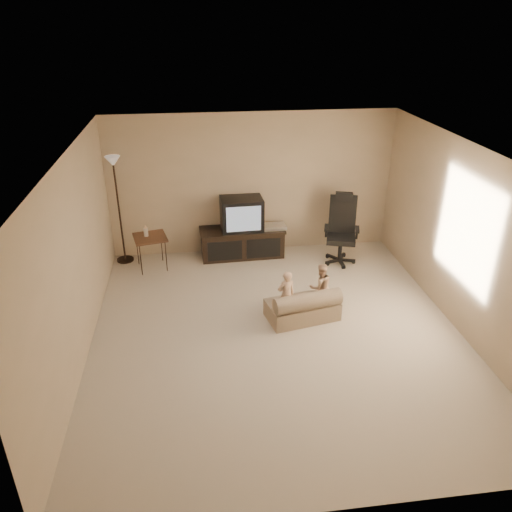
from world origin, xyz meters
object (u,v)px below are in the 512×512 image
(floor_lamp, at_px, (116,186))
(toddler_left, at_px, (286,295))
(toddler_right, at_px, (320,287))
(child_sofa, at_px, (304,307))
(tv_stand, at_px, (242,232))
(office_chair, at_px, (341,238))
(side_table, at_px, (150,238))

(floor_lamp, bearing_deg, toddler_left, -41.12)
(toddler_right, bearing_deg, child_sofa, 30.94)
(tv_stand, xyz_separation_m, child_sofa, (0.64, -2.19, -0.25))
(office_chair, bearing_deg, child_sofa, -103.98)
(side_table, distance_m, toddler_left, 2.72)
(tv_stand, bearing_deg, side_table, -172.11)
(floor_lamp, bearing_deg, office_chair, -7.44)
(child_sofa, bearing_deg, floor_lamp, 128.70)
(floor_lamp, xyz_separation_m, toddler_right, (3.03, -2.00, -1.01))
(floor_lamp, relative_size, child_sofa, 1.74)
(tv_stand, bearing_deg, toddler_left, -81.37)
(toddler_left, bearing_deg, tv_stand, -94.87)
(office_chair, distance_m, side_table, 3.28)
(tv_stand, bearing_deg, floor_lamp, 176.37)
(tv_stand, relative_size, floor_lamp, 0.82)
(floor_lamp, bearing_deg, tv_stand, -1.59)
(tv_stand, distance_m, child_sofa, 2.30)
(toddler_right, bearing_deg, side_table, -42.95)
(office_chair, xyz_separation_m, toddler_left, (-1.28, -1.68, -0.07))
(office_chair, relative_size, child_sofa, 1.12)
(tv_stand, bearing_deg, toddler_right, -66.20)
(child_sofa, relative_size, toddler_left, 1.46)
(tv_stand, bearing_deg, office_chair, -16.53)
(side_table, distance_m, toddler_right, 3.04)
(side_table, bearing_deg, office_chair, -2.70)
(tv_stand, bearing_deg, child_sofa, -75.74)
(toddler_left, height_order, toddler_right, toddler_left)
(child_sofa, bearing_deg, tv_stand, 94.51)
(floor_lamp, distance_m, child_sofa, 3.73)
(side_table, xyz_separation_m, floor_lamp, (-0.49, 0.34, 0.81))
(floor_lamp, relative_size, toddler_left, 2.53)
(child_sofa, bearing_deg, side_table, 127.64)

